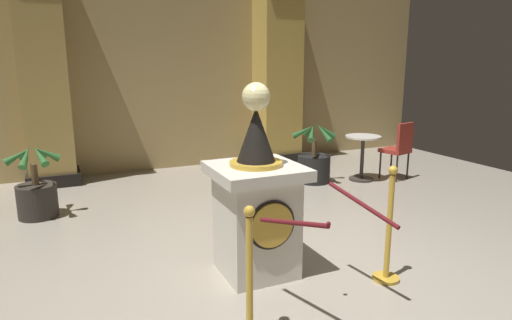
# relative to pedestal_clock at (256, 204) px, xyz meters

# --- Properties ---
(ground_plane) EXTENTS (10.89, 10.89, 0.00)m
(ground_plane) POSITION_rel_pedestal_clock_xyz_m (0.31, -0.07, -0.67)
(ground_plane) COLOR #9E9384
(back_wall) EXTENTS (10.89, 0.16, 3.73)m
(back_wall) POSITION_rel_pedestal_clock_xyz_m (0.31, 4.56, 1.20)
(back_wall) COLOR tan
(back_wall) RESTS_ON ground_plane
(pedestal_clock) EXTENTS (0.79, 0.79, 1.76)m
(pedestal_clock) POSITION_rel_pedestal_clock_xyz_m (0.00, 0.00, 0.00)
(pedestal_clock) COLOR silver
(pedestal_clock) RESTS_ON ground_plane
(stanchion_near) EXTENTS (0.24, 0.24, 0.99)m
(stanchion_near) POSITION_rel_pedestal_clock_xyz_m (-0.46, -0.91, -0.32)
(stanchion_near) COLOR gold
(stanchion_near) RESTS_ON ground_plane
(stanchion_far) EXTENTS (0.24, 0.24, 1.06)m
(stanchion_far) POSITION_rel_pedestal_clock_xyz_m (1.01, -0.63, -0.29)
(stanchion_far) COLOR gold
(stanchion_far) RESTS_ON ground_plane
(velvet_rope) EXTENTS (0.91, 0.89, 0.22)m
(velvet_rope) POSITION_rel_pedestal_clock_xyz_m (0.27, -0.77, 0.12)
(velvet_rope) COLOR #591419
(column_left) EXTENTS (0.83, 0.83, 3.58)m
(column_left) POSITION_rel_pedestal_clock_xyz_m (-1.71, 4.22, 1.11)
(column_left) COLOR black
(column_left) RESTS_ON ground_plane
(column_right) EXTENTS (0.93, 0.93, 3.58)m
(column_right) POSITION_rel_pedestal_clock_xyz_m (2.33, 4.22, 1.11)
(column_right) COLOR black
(column_right) RESTS_ON ground_plane
(potted_palm_left) EXTENTS (0.66, 0.60, 0.97)m
(potted_palm_left) POSITION_rel_pedestal_clock_xyz_m (-1.90, 2.52, -0.35)
(potted_palm_left) COLOR #2D2823
(potted_palm_left) RESTS_ON ground_plane
(potted_palm_right) EXTENTS (0.71, 0.71, 1.00)m
(potted_palm_right) POSITION_rel_pedestal_clock_xyz_m (2.17, 2.52, -0.36)
(potted_palm_right) COLOR black
(potted_palm_right) RESTS_ON ground_plane
(cafe_table) EXTENTS (0.58, 0.58, 0.74)m
(cafe_table) POSITION_rel_pedestal_clock_xyz_m (2.97, 2.29, -0.19)
(cafe_table) COLOR #332D28
(cafe_table) RESTS_ON ground_plane
(cafe_chair_red) EXTENTS (0.49, 0.49, 0.96)m
(cafe_chair_red) POSITION_rel_pedestal_clock_xyz_m (3.54, 2.07, -0.09)
(cafe_chair_red) COLOR black
(cafe_chair_red) RESTS_ON ground_plane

